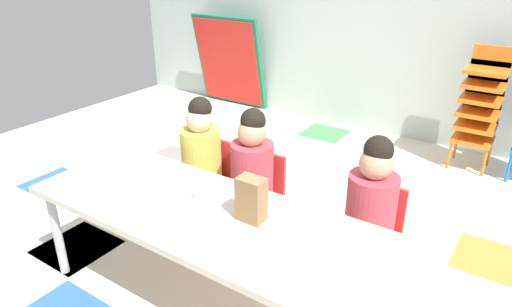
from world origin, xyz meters
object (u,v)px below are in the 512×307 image
at_px(kid_chair_orange_stack, 481,103).
at_px(paper_bag_brown, 251,199).
at_px(seated_child_near_camera, 202,152).
at_px(folded_activity_table, 229,62).
at_px(paper_plate_near_edge, 202,195).
at_px(paper_plate_center_table, 173,184).
at_px(craft_table, 212,221).
at_px(seated_child_far_right, 372,202).
at_px(seated_child_middle_seat, 253,167).
at_px(donut_powdered_on_plate, 202,192).

height_order(kid_chair_orange_stack, paper_bag_brown, kid_chair_orange_stack).
relative_size(seated_child_near_camera, folded_activity_table, 0.84).
xyz_separation_m(paper_plate_near_edge, paper_plate_center_table, (-0.21, 0.01, 0.00)).
distance_m(craft_table, kid_chair_orange_stack, 2.74).
bearing_deg(craft_table, paper_plate_center_table, 163.17).
height_order(seated_child_far_right, paper_bag_brown, seated_child_far_right).
bearing_deg(paper_plate_near_edge, paper_plate_center_table, 178.21).
distance_m(craft_table, seated_child_far_right, 0.83).
distance_m(paper_plate_near_edge, paper_plate_center_table, 0.21).
bearing_deg(seated_child_middle_seat, kid_chair_orange_stack, 65.54).
distance_m(craft_table, seated_child_near_camera, 0.80).
xyz_separation_m(craft_table, seated_child_far_right, (0.60, 0.58, 0.02)).
xyz_separation_m(seated_child_far_right, paper_plate_center_table, (-0.96, -0.47, 0.03)).
xyz_separation_m(craft_table, paper_plate_center_table, (-0.36, 0.11, 0.05)).
height_order(folded_activity_table, paper_plate_near_edge, folded_activity_table).
distance_m(craft_table, paper_plate_center_table, 0.38).
height_order(seated_child_far_right, paper_plate_near_edge, seated_child_far_right).
xyz_separation_m(seated_child_near_camera, folded_activity_table, (-1.46, 2.23, -0.02)).
xyz_separation_m(seated_child_near_camera, seated_child_middle_seat, (0.40, -0.00, 0.00)).
bearing_deg(donut_powdered_on_plate, craft_table, -34.66).
xyz_separation_m(kid_chair_orange_stack, donut_powdered_on_plate, (-0.93, -2.52, 0.02)).
xyz_separation_m(craft_table, paper_bag_brown, (0.19, 0.06, 0.16)).
relative_size(folded_activity_table, paper_plate_near_edge, 6.04).
bearing_deg(paper_plate_near_edge, folded_activity_table, 124.52).
height_order(craft_table, paper_bag_brown, paper_bag_brown).
distance_m(kid_chair_orange_stack, folded_activity_table, 2.80).
bearing_deg(craft_table, paper_bag_brown, 18.22).
bearing_deg(paper_plate_center_table, paper_bag_brown, -4.90).
xyz_separation_m(seated_child_middle_seat, donut_powdered_on_plate, (0.00, -0.47, 0.05)).
bearing_deg(paper_plate_center_table, donut_powdered_on_plate, -1.79).
height_order(seated_child_far_right, folded_activity_table, folded_activity_table).
height_order(paper_plate_center_table, donut_powdered_on_plate, donut_powdered_on_plate).
bearing_deg(donut_powdered_on_plate, seated_child_near_camera, 130.28).
bearing_deg(craft_table, kid_chair_orange_stack, 73.41).
bearing_deg(paper_plate_center_table, folded_activity_table, 121.38).
bearing_deg(kid_chair_orange_stack, paper_plate_center_table, -114.52).
height_order(craft_table, seated_child_near_camera, seated_child_near_camera).
xyz_separation_m(seated_child_far_right, paper_bag_brown, (-0.41, -0.51, 0.13)).
bearing_deg(folded_activity_table, paper_plate_near_edge, -55.48).
bearing_deg(paper_plate_near_edge, craft_table, -34.66).
bearing_deg(paper_plate_near_edge, seated_child_middle_seat, 90.02).
height_order(paper_plate_near_edge, paper_plate_center_table, same).
distance_m(craft_table, seated_child_middle_seat, 0.60).
relative_size(seated_child_near_camera, kid_chair_orange_stack, 0.88).
xyz_separation_m(seated_child_near_camera, paper_plate_near_edge, (0.40, -0.47, 0.03)).
bearing_deg(seated_child_far_right, seated_child_near_camera, 180.00).
distance_m(seated_child_far_right, donut_powdered_on_plate, 0.89).
bearing_deg(seated_child_far_right, paper_bag_brown, -128.59).
relative_size(seated_child_near_camera, paper_plate_near_edge, 5.10).
height_order(craft_table, kid_chair_orange_stack, kid_chair_orange_stack).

